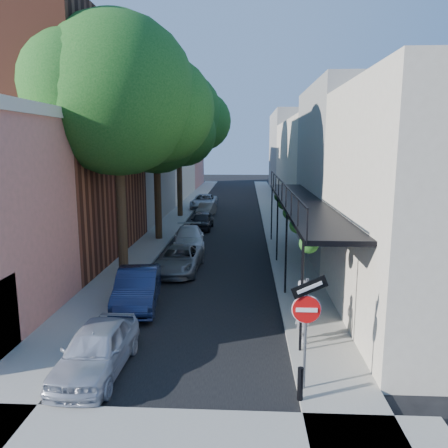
# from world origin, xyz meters

# --- Properties ---
(ground) EXTENTS (160.00, 160.00, 0.00)m
(ground) POSITION_xyz_m (0.00, 0.00, 0.00)
(ground) COLOR black
(ground) RESTS_ON ground
(road_surface) EXTENTS (6.00, 64.00, 0.01)m
(road_surface) POSITION_xyz_m (0.00, 30.00, 0.01)
(road_surface) COLOR black
(road_surface) RESTS_ON ground
(sidewalk_left) EXTENTS (2.00, 64.00, 0.12)m
(sidewalk_left) POSITION_xyz_m (-4.00, 30.00, 0.06)
(sidewalk_left) COLOR gray
(sidewalk_left) RESTS_ON ground
(sidewalk_right) EXTENTS (2.00, 64.00, 0.12)m
(sidewalk_right) POSITION_xyz_m (4.00, 30.00, 0.06)
(sidewalk_right) COLOR gray
(sidewalk_right) RESTS_ON ground
(sidewalk_cross) EXTENTS (12.00, 2.00, 0.12)m
(sidewalk_cross) POSITION_xyz_m (0.00, -1.00, 0.06)
(sidewalk_cross) COLOR gray
(sidewalk_cross) RESTS_ON ground
(buildings_left) EXTENTS (10.10, 59.10, 12.00)m
(buildings_left) POSITION_xyz_m (-9.30, 28.76, 4.94)
(buildings_left) COLOR #DA7F6F
(buildings_left) RESTS_ON ground
(buildings_right) EXTENTS (9.80, 55.00, 10.00)m
(buildings_right) POSITION_xyz_m (8.99, 29.49, 4.42)
(buildings_right) COLOR beige
(buildings_right) RESTS_ON ground
(sign_post) EXTENTS (0.89, 0.17, 2.99)m
(sign_post) POSITION_xyz_m (3.16, 0.97, 2.04)
(sign_post) COLOR #595B60
(sign_post) RESTS_ON ground
(bollard) EXTENTS (0.14, 0.14, 0.80)m
(bollard) POSITION_xyz_m (3.00, 0.50, 0.52)
(bollard) COLOR black
(bollard) RESTS_ON sidewalk_right
(oak_near) EXTENTS (7.48, 6.80, 11.42)m
(oak_near) POSITION_xyz_m (-3.37, 10.26, 7.88)
(oak_near) COLOR #311F13
(oak_near) RESTS_ON ground
(oak_mid) EXTENTS (6.60, 6.00, 10.20)m
(oak_mid) POSITION_xyz_m (-3.42, 18.23, 7.06)
(oak_mid) COLOR #311F13
(oak_mid) RESTS_ON ground
(oak_far) EXTENTS (7.70, 7.00, 11.90)m
(oak_far) POSITION_xyz_m (-3.35, 27.27, 8.26)
(oak_far) COLOR #311F13
(oak_far) RESTS_ON ground
(parked_car_a) EXTENTS (1.61, 3.84, 1.30)m
(parked_car_a) POSITION_xyz_m (-2.19, 1.71, 0.65)
(parked_car_a) COLOR #A3A8B5
(parked_car_a) RESTS_ON ground
(parked_car_b) EXTENTS (1.98, 4.35, 1.38)m
(parked_car_b) POSITION_xyz_m (-2.31, 6.58, 0.69)
(parked_car_b) COLOR #141E3F
(parked_car_b) RESTS_ON ground
(parked_car_c) EXTENTS (2.07, 4.31, 1.18)m
(parked_car_c) POSITION_xyz_m (-1.45, 11.11, 0.59)
(parked_car_c) COLOR slate
(parked_car_c) RESTS_ON ground
(parked_car_d) EXTENTS (2.23, 4.43, 1.23)m
(parked_car_d) POSITION_xyz_m (-1.59, 15.89, 0.62)
(parked_car_d) COLOR silver
(parked_car_d) RESTS_ON ground
(parked_car_e) EXTENTS (1.54, 3.63, 1.23)m
(parked_car_e) POSITION_xyz_m (-1.43, 21.73, 0.61)
(parked_car_e) COLOR black
(parked_car_e) RESTS_ON ground
(parked_car_f) EXTENTS (1.54, 3.51, 1.12)m
(parked_car_f) POSITION_xyz_m (-1.66, 27.57, 0.56)
(parked_car_f) COLOR gray
(parked_car_f) RESTS_ON ground
(parked_car_g) EXTENTS (2.40, 4.91, 1.34)m
(parked_car_g) POSITION_xyz_m (-2.27, 32.01, 0.67)
(parked_car_g) COLOR #9DA6B1
(parked_car_g) RESTS_ON ground
(pedestrian) EXTENTS (0.61, 0.79, 1.93)m
(pedestrian) POSITION_xyz_m (3.46, 3.60, 1.08)
(pedestrian) COLOR gray
(pedestrian) RESTS_ON sidewalk_right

